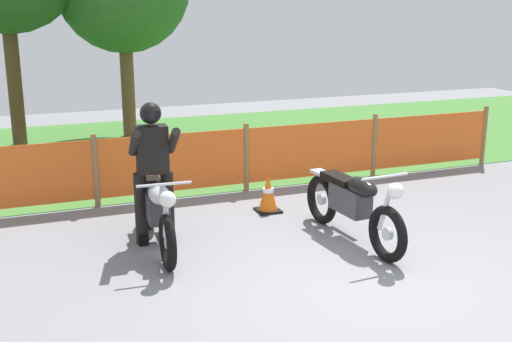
{
  "coord_description": "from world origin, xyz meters",
  "views": [
    {
      "loc": [
        -3.26,
        -5.2,
        2.79
      ],
      "look_at": [
        -0.67,
        1.44,
        0.9
      ],
      "focal_mm": 44.6,
      "sensor_mm": 36.0,
      "label": 1
    }
  ],
  "objects_px": {
    "rider_lead": "(153,165)",
    "traffic_cone": "(268,193)",
    "motorcycle_lead": "(157,210)",
    "motorcycle_trailing": "(353,204)"
  },
  "relations": [
    {
      "from": "rider_lead",
      "to": "traffic_cone",
      "type": "height_order",
      "value": "rider_lead"
    },
    {
      "from": "rider_lead",
      "to": "traffic_cone",
      "type": "xyz_separation_m",
      "value": [
        1.7,
        0.55,
        -0.69
      ]
    },
    {
      "from": "motorcycle_lead",
      "to": "motorcycle_trailing",
      "type": "relative_size",
      "value": 0.98
    },
    {
      "from": "motorcycle_lead",
      "to": "traffic_cone",
      "type": "xyz_separation_m",
      "value": [
        1.71,
        0.77,
        -0.2
      ]
    },
    {
      "from": "rider_lead",
      "to": "motorcycle_trailing",
      "type": "bearing_deg",
      "value": 72.63
    },
    {
      "from": "motorcycle_trailing",
      "to": "rider_lead",
      "type": "distance_m",
      "value": 2.42
    },
    {
      "from": "rider_lead",
      "to": "traffic_cone",
      "type": "distance_m",
      "value": 1.91
    },
    {
      "from": "motorcycle_trailing",
      "to": "rider_lead",
      "type": "relative_size",
      "value": 1.21
    },
    {
      "from": "motorcycle_trailing",
      "to": "traffic_cone",
      "type": "height_order",
      "value": "motorcycle_trailing"
    },
    {
      "from": "motorcycle_trailing",
      "to": "traffic_cone",
      "type": "xyz_separation_m",
      "value": [
        -0.52,
        1.41,
        -0.21
      ]
    }
  ]
}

